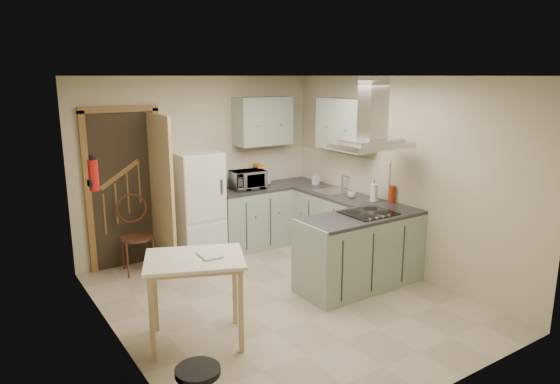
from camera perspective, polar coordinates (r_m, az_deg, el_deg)
floor at (r=5.82m, az=0.22°, el=-12.29°), size 4.20×4.20×0.00m
ceiling at (r=5.26m, az=0.25°, el=13.13°), size 4.20×4.20×0.00m
back_wall at (r=7.21m, az=-9.11°, el=2.99°), size 3.60×0.00×3.60m
left_wall at (r=4.68m, az=-18.42°, el=-3.05°), size 0.00×4.20×4.20m
right_wall at (r=6.56m, az=13.42°, el=1.79°), size 0.00×4.20×4.20m
doorway at (r=6.85m, az=-17.33°, el=0.31°), size 1.10×0.12×2.10m
fridge at (r=6.97m, az=-9.42°, el=-1.59°), size 0.60×0.60×1.50m
counter_back at (r=7.42m, az=-3.28°, el=-2.91°), size 1.08×0.60×0.90m
counter_right at (r=7.35m, az=5.07°, el=-3.11°), size 0.60×1.95×0.90m
splashback at (r=7.66m, az=-2.50°, el=2.98°), size 1.68×0.02×0.50m
wall_cabinet_back at (r=7.42m, az=-1.96°, el=8.11°), size 0.85×0.35×0.70m
wall_cabinet_right at (r=6.96m, az=7.55°, el=7.67°), size 0.35×0.90×0.70m
peninsula at (r=6.11m, az=9.24°, el=-6.63°), size 1.55×0.65×0.90m
hob at (r=6.04m, az=10.10°, el=-2.37°), size 0.58×0.50×0.01m
extractor_hood at (r=5.88m, az=10.42°, el=5.30°), size 0.90×0.55×0.10m
sink at (r=7.10m, az=6.03°, el=0.09°), size 0.45×0.40×0.01m
fire_extinguisher at (r=5.49m, az=-20.53°, el=1.80°), size 0.10×0.10×0.32m
drop_leaf_table at (r=4.91m, az=-9.56°, el=-12.05°), size 1.10×0.98×0.85m
bentwood_chair at (r=6.72m, az=-16.03°, el=-5.04°), size 0.45×0.45×0.92m
microwave at (r=7.23m, az=-3.67°, el=1.42°), size 0.51×0.36×0.27m
kettle at (r=7.50m, az=-1.65°, el=1.68°), size 0.16×0.16×0.22m
cereal_box at (r=7.48m, az=-2.46°, el=2.01°), size 0.12×0.22×0.31m
soap_bottle at (r=7.52m, az=4.11°, el=1.54°), size 0.10×0.10×0.19m
paper_towel at (r=6.61m, az=10.70°, el=-0.04°), size 0.12×0.12×0.24m
cup at (r=6.75m, az=8.19°, el=-0.33°), size 0.13×0.13×0.08m
red_bottle at (r=6.61m, az=12.68°, el=-0.23°), size 0.10×0.10×0.22m
book at (r=4.71m, az=-9.12°, el=-6.76°), size 0.20×0.27×0.11m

